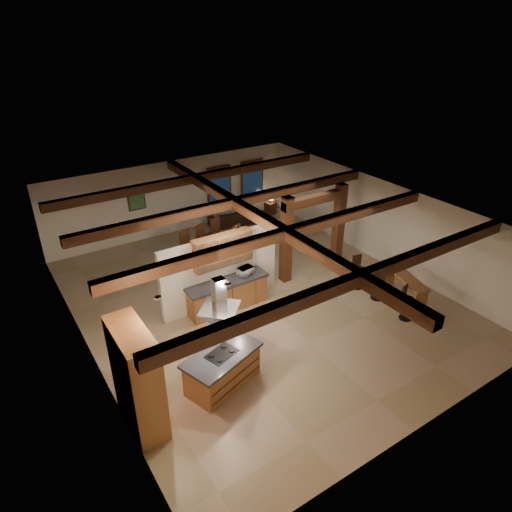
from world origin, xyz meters
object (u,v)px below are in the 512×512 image
at_px(sofa, 233,218).
at_px(bar_counter, 404,285).
at_px(kitchen_island, 222,369).
at_px(dining_table, 212,253).

xyz_separation_m(sofa, bar_counter, (1.27, -7.88, 0.36)).
distance_m(sofa, bar_counter, 7.99).
xyz_separation_m(kitchen_island, bar_counter, (6.21, 0.02, 0.19)).
xyz_separation_m(kitchen_island, dining_table, (2.71, 5.58, -0.17)).
bearing_deg(kitchen_island, bar_counter, 0.20).
bearing_deg(bar_counter, sofa, 99.18).
relative_size(dining_table, bar_counter, 0.88).
xyz_separation_m(dining_table, bar_counter, (3.50, -5.56, 0.36)).
xyz_separation_m(dining_table, sofa, (2.23, 2.32, -0.00)).
height_order(kitchen_island, dining_table, kitchen_island).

